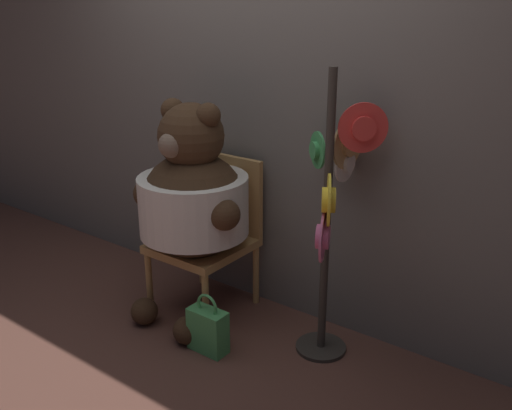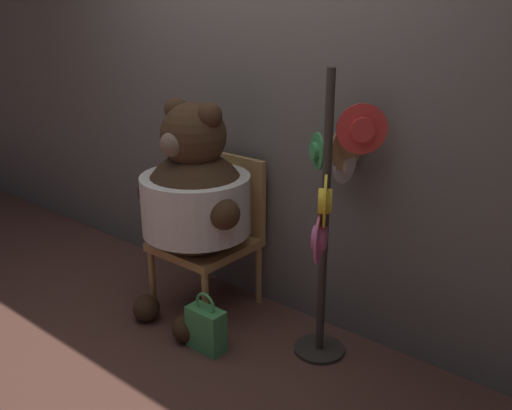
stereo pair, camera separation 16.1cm
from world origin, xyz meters
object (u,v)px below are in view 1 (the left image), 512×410
Objects in this scene: chair at (212,230)px; hat_display_rack at (333,206)px; teddy_bear at (193,198)px; handbag_on_ground at (208,329)px.

chair is 0.61× the size of hat_display_rack.
teddy_bear is 3.78× the size of handbag_on_ground.
chair is at bearing 177.97° from hat_display_rack.
hat_display_rack is at bearing -2.03° from chair.
teddy_bear reaches higher than handbag_on_ground.
teddy_bear is at bearing 141.02° from handbag_on_ground.
hat_display_rack reaches higher than chair.
teddy_bear is at bearing -84.11° from chair.
chair is 2.69× the size of handbag_on_ground.
chair is 0.32m from teddy_bear.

